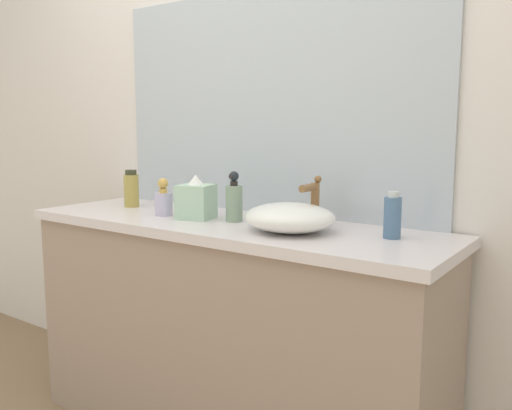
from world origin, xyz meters
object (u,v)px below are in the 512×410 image
Objects in this scene: perfume_bottle at (163,201)px; soap_dispenser at (234,201)px; spray_can at (131,189)px; tissue_box at (196,200)px; lotion_bottle at (392,217)px; sink_basin at (290,217)px.

soap_dispenser is at bearing 9.82° from perfume_bottle.
tissue_box is (0.46, -0.07, -0.00)m from spray_can.
soap_dispenser reaches higher than spray_can.
spray_can is 0.47m from tissue_box.
lotion_bottle is 0.79m from tissue_box.
tissue_box is at bearing 178.25° from sink_basin.
sink_basin is 0.92m from spray_can.
spray_can is at bearing 176.73° from soap_dispenser.
lotion_bottle is at bearing 4.34° from soap_dispenser.
tissue_box is at bearing -167.20° from soap_dispenser.
perfume_bottle is at bearing -17.19° from spray_can.
tissue_box reaches higher than lotion_bottle.
perfume_bottle is at bearing -173.22° from tissue_box.
soap_dispenser reaches higher than perfume_bottle.
spray_can reaches higher than perfume_bottle.
perfume_bottle is at bearing -179.47° from sink_basin.
soap_dispenser is at bearing -175.66° from lotion_bottle.
lotion_bottle is (0.63, 0.05, -0.01)m from soap_dispenser.
soap_dispenser is (-0.29, 0.05, 0.03)m from sink_basin.
sink_basin is 0.62m from perfume_bottle.
spray_can is (-0.30, 0.09, 0.02)m from perfume_bottle.
spray_can reaches higher than lotion_bottle.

